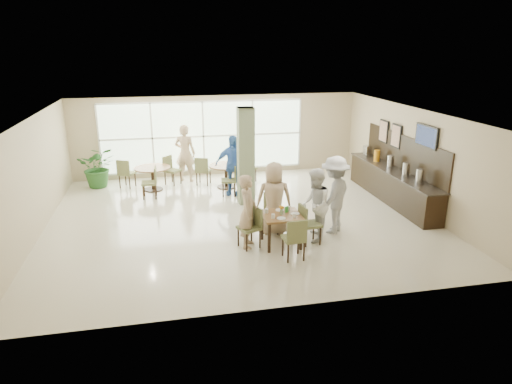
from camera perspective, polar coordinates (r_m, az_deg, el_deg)
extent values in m
plane|color=beige|center=(12.34, -2.05, -3.24)|extent=(10.00, 10.00, 0.00)
plane|color=white|center=(11.63, -2.20, 9.74)|extent=(10.00, 10.00, 0.00)
plane|color=tan|center=(16.25, -4.83, 7.05)|extent=(10.00, 0.00, 10.00)
plane|color=tan|center=(7.74, 3.55, -5.37)|extent=(10.00, 0.00, 10.00)
plane|color=tan|center=(12.15, -26.06, 1.51)|extent=(0.00, 9.00, 9.00)
plane|color=tan|center=(13.63, 19.12, 4.00)|extent=(0.00, 9.00, 9.00)
plane|color=silver|center=(16.17, -6.59, 6.94)|extent=(7.00, 0.00, 7.00)
cube|color=#5E6848|center=(13.12, -1.29, 4.47)|extent=(0.45, 0.45, 2.80)
cube|color=brown|center=(10.48, 3.18, -2.94)|extent=(0.88, 0.88, 0.05)
cube|color=black|center=(10.21, 1.66, -5.79)|extent=(0.06, 0.06, 0.70)
cube|color=black|center=(10.39, 5.66, -5.42)|extent=(0.06, 0.06, 0.70)
cube|color=black|center=(10.87, 0.75, -4.25)|extent=(0.06, 0.06, 0.70)
cube|color=black|center=(11.05, 4.52, -3.94)|extent=(0.06, 0.06, 0.70)
cylinder|color=brown|center=(14.86, -12.87, 2.96)|extent=(1.14, 1.14, 0.04)
cylinder|color=black|center=(14.95, -12.77, 1.58)|extent=(0.10, 0.10, 0.71)
cylinder|color=black|center=(15.05, -12.68, 0.34)|extent=(0.60, 0.60, 0.03)
cylinder|color=brown|center=(14.79, -3.77, 3.32)|extent=(1.13, 1.13, 0.04)
cylinder|color=black|center=(14.89, -3.74, 1.92)|extent=(0.10, 0.10, 0.71)
cylinder|color=black|center=(14.99, -3.72, 0.68)|extent=(0.60, 0.60, 0.03)
cylinder|color=white|center=(10.22, 2.15, -3.03)|extent=(0.08, 0.08, 0.10)
cylinder|color=white|center=(10.70, 4.06, -2.08)|extent=(0.08, 0.08, 0.10)
cylinder|color=white|center=(10.30, 4.81, -2.92)|extent=(0.08, 0.08, 0.10)
cylinder|color=white|center=(10.53, 1.33, -2.38)|extent=(0.08, 0.08, 0.10)
cylinder|color=white|center=(10.22, 3.18, -3.30)|extent=(0.20, 0.20, 0.01)
cylinder|color=white|center=(10.71, 2.98, -2.28)|extent=(0.20, 0.20, 0.01)
cylinder|color=white|center=(10.51, 4.91, -2.72)|extent=(0.20, 0.20, 0.01)
cylinder|color=#99B27F|center=(10.45, 3.19, -2.50)|extent=(0.07, 0.07, 0.12)
sphere|color=orange|center=(10.42, 3.36, -1.92)|extent=(0.07, 0.07, 0.07)
sphere|color=orange|center=(10.44, 3.08, -1.89)|extent=(0.07, 0.07, 0.07)
sphere|color=orange|center=(10.39, 3.16, -1.99)|extent=(0.07, 0.07, 0.07)
cube|color=green|center=(10.58, 3.84, -2.18)|extent=(0.10, 0.07, 0.15)
cube|color=black|center=(14.14, 16.60, 0.72)|extent=(0.60, 4.60, 0.90)
cube|color=black|center=(14.01, 16.77, 2.55)|extent=(0.64, 4.70, 0.04)
cube|color=black|center=(14.03, 18.01, 4.69)|extent=(0.04, 4.60, 1.00)
cylinder|color=silver|center=(12.79, 19.77, 1.84)|extent=(0.20, 0.20, 0.40)
cylinder|color=silver|center=(13.37, 18.25, 2.67)|extent=(0.20, 0.20, 0.40)
cylinder|color=silver|center=(14.13, 16.47, 3.63)|extent=(0.20, 0.20, 0.40)
cylinder|color=orange|center=(14.91, 14.87, 4.41)|extent=(0.18, 0.18, 0.36)
cube|color=silver|center=(15.52, 13.74, 5.02)|extent=(0.18, 0.30, 0.36)
cube|color=black|center=(12.95, 20.55, 6.55)|extent=(0.06, 1.00, 0.58)
cube|color=#7F99CC|center=(12.94, 20.46, 6.55)|extent=(0.01, 0.92, 0.50)
cube|color=black|center=(14.37, 17.13, 6.70)|extent=(0.04, 0.55, 0.70)
cube|color=brown|center=(14.35, 17.04, 6.70)|extent=(0.01, 0.47, 0.62)
cube|color=black|center=(15.06, 15.69, 7.32)|extent=(0.04, 0.55, 0.70)
cube|color=brown|center=(15.05, 15.60, 7.32)|extent=(0.01, 0.47, 0.62)
imported|color=#275A24|center=(15.69, -19.11, 2.99)|extent=(1.23, 1.23, 1.34)
imported|color=tan|center=(10.34, -1.03, -2.42)|extent=(0.58, 0.72, 1.72)
imported|color=tan|center=(11.04, 2.26, -0.83)|extent=(0.94, 0.59, 1.81)
imported|color=white|center=(10.76, 7.36, -1.66)|extent=(0.89, 1.01, 1.75)
imported|color=#ACACAF|center=(11.28, 9.76, -0.37)|extent=(1.38, 1.39, 1.93)
imported|color=#4070C0|center=(14.02, -2.92, 3.38)|extent=(1.25, 0.98, 1.87)
imported|color=white|center=(14.95, -1.03, 3.68)|extent=(1.08, 1.56, 1.55)
imported|color=tan|center=(15.60, -8.86, 4.83)|extent=(0.83, 0.69, 1.95)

